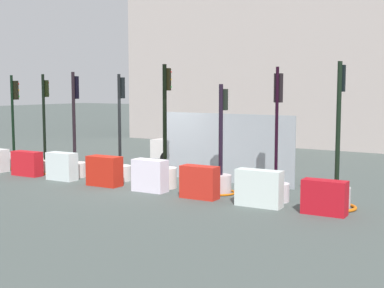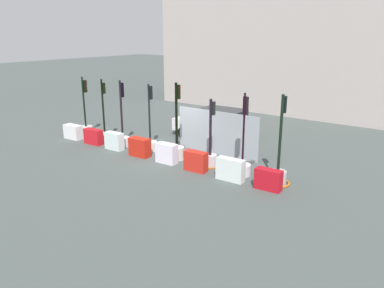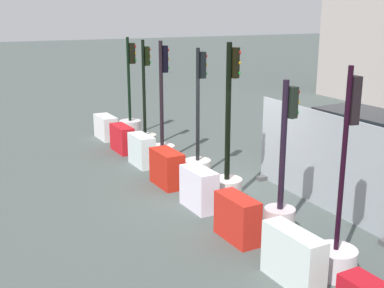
# 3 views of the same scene
# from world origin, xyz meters

# --- Properties ---
(ground_plane) EXTENTS (120.00, 120.00, 0.00)m
(ground_plane) POSITION_xyz_m (0.00, 0.00, 0.00)
(ground_plane) COLOR #48514E
(traffic_light_0) EXTENTS (0.91, 0.91, 3.26)m
(traffic_light_0) POSITION_xyz_m (-5.76, -0.04, 0.48)
(traffic_light_0) COLOR beige
(traffic_light_0) RESTS_ON ground_plane
(traffic_light_1) EXTENTS (0.91, 0.91, 3.27)m
(traffic_light_1) POSITION_xyz_m (-4.02, -0.20, 0.45)
(traffic_light_1) COLOR beige
(traffic_light_1) RESTS_ON ground_plane
(traffic_light_2) EXTENTS (0.70, 0.70, 3.32)m
(traffic_light_2) POSITION_xyz_m (-2.61, -0.24, 0.57)
(traffic_light_2) COLOR beige
(traffic_light_2) RESTS_ON ground_plane
(traffic_light_3) EXTENTS (0.67, 0.67, 3.24)m
(traffic_light_3) POSITION_xyz_m (-0.97, 0.02, 0.57)
(traffic_light_3) COLOR beige
(traffic_light_3) RESTS_ON ground_plane
(traffic_light_4) EXTENTS (0.67, 0.67, 3.48)m
(traffic_light_4) POSITION_xyz_m (0.89, -0.23, 0.63)
(traffic_light_4) COLOR beige
(traffic_light_4) RESTS_ON ground_plane
(traffic_light_5) EXTENTS (0.83, 0.83, 2.93)m
(traffic_light_5) POSITION_xyz_m (2.61, -0.08, 0.56)
(traffic_light_5) COLOR beige
(traffic_light_5) RESTS_ON ground_plane
(traffic_light_6) EXTENTS (0.69, 0.69, 3.34)m
(traffic_light_6) POSITION_xyz_m (4.26, -0.21, 0.58)
(traffic_light_6) COLOR silver
(traffic_light_6) RESTS_ON ground_plane
(construction_barrier_0) EXTENTS (1.08, 0.51, 0.76)m
(construction_barrier_0) POSITION_xyz_m (-5.80, -0.88, 0.38)
(construction_barrier_0) COLOR white
(construction_barrier_0) RESTS_ON ground_plane
(construction_barrier_1) EXTENTS (1.07, 0.44, 0.79)m
(construction_barrier_1) POSITION_xyz_m (-4.08, -0.91, 0.39)
(construction_barrier_1) COLOR red
(construction_barrier_1) RESTS_ON ground_plane
(construction_barrier_2) EXTENTS (0.98, 0.45, 0.85)m
(construction_barrier_2) POSITION_xyz_m (-2.53, -0.89, 0.43)
(construction_barrier_2) COLOR silver
(construction_barrier_2) RESTS_ON ground_plane
(construction_barrier_3) EXTENTS (1.03, 0.51, 0.86)m
(construction_barrier_3) POSITION_xyz_m (-0.78, -0.92, 0.43)
(construction_barrier_3) COLOR red
(construction_barrier_3) RESTS_ON ground_plane
(construction_barrier_4) EXTENTS (0.98, 0.47, 0.88)m
(construction_barrier_4) POSITION_xyz_m (0.85, -0.90, 0.44)
(construction_barrier_4) COLOR white
(construction_barrier_4) RESTS_ON ground_plane
(construction_barrier_5) EXTENTS (1.00, 0.45, 0.84)m
(construction_barrier_5) POSITION_xyz_m (2.48, -0.95, 0.42)
(construction_barrier_5) COLOR red
(construction_barrier_5) RESTS_ON ground_plane
(construction_barrier_6) EXTENTS (1.14, 0.42, 0.89)m
(construction_barrier_6) POSITION_xyz_m (4.17, -1.00, 0.44)
(construction_barrier_6) COLOR silver
(construction_barrier_6) RESTS_ON ground_plane
(car_white_van) EXTENTS (4.55, 2.25, 1.65)m
(car_white_van) POSITION_xyz_m (0.39, 3.83, 0.82)
(car_white_van) COLOR silver
(car_white_van) RESTS_ON ground_plane
(site_fence_panel) EXTENTS (4.38, 0.50, 2.06)m
(site_fence_panel) POSITION_xyz_m (1.91, 1.48, 0.99)
(site_fence_panel) COLOR #969FA6
(site_fence_panel) RESTS_ON ground_plane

